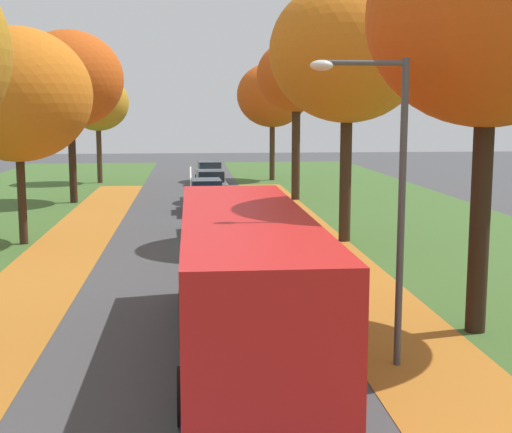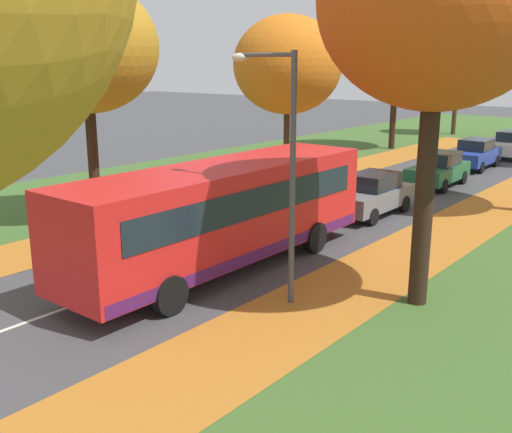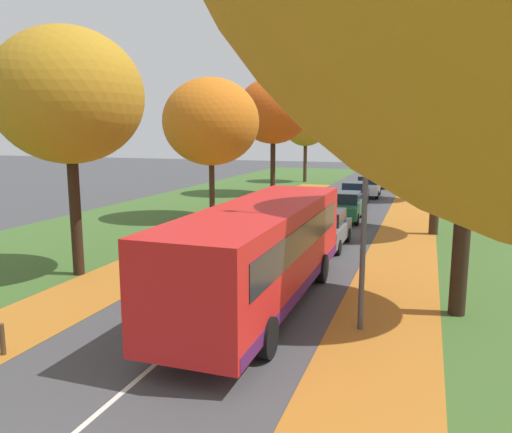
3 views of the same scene
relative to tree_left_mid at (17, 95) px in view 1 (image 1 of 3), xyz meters
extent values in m
cube|color=#B26B23|center=(1.76, -9.42, -5.57)|extent=(2.80, 60.00, 0.00)
cube|color=#3D6028|center=(15.56, -3.42, -5.58)|extent=(12.00, 90.00, 0.01)
cube|color=#B26B23|center=(10.96, -9.42, -5.57)|extent=(2.80, 60.00, 0.00)
cube|color=silver|center=(6.36, -3.42, -5.58)|extent=(0.12, 80.00, 0.01)
cylinder|color=#382619|center=(0.00, 0.00, -3.82)|extent=(0.32, 0.32, 3.53)
ellipsoid|color=orange|center=(0.00, 0.00, 0.01)|extent=(5.49, 5.49, 4.94)
cylinder|color=black|center=(-0.04, 12.17, -3.33)|extent=(0.40, 0.40, 4.49)
ellipsoid|color=#C64C14|center=(-0.04, 12.17, 1.07)|extent=(5.75, 5.75, 5.18)
cylinder|color=#422D1E|center=(0.07, 22.89, -3.62)|extent=(0.35, 0.35, 3.91)
ellipsoid|color=#B27F1E|center=(0.07, 22.89, -0.07)|extent=(4.25, 4.25, 3.83)
cylinder|color=black|center=(12.77, -11.99, -3.06)|extent=(0.45, 0.45, 5.04)
ellipsoid|color=#C64C14|center=(12.77, -11.99, 1.46)|extent=(5.32, 5.32, 4.79)
cylinder|color=#382619|center=(12.23, -0.54, -3.09)|extent=(0.45, 0.45, 4.98)
ellipsoid|color=orange|center=(12.23, -0.54, 1.61)|extent=(5.88, 5.88, 5.29)
cylinder|color=#382619|center=(12.24, 12.41, -2.96)|extent=(0.47, 0.47, 5.25)
ellipsoid|color=#C64C14|center=(12.24, 12.41, 1.33)|extent=(4.43, 4.43, 3.98)
cylinder|color=#422D1E|center=(12.22, 23.77, -3.49)|extent=(0.38, 0.38, 4.17)
ellipsoid|color=#C64C14|center=(12.22, 23.77, 0.49)|extent=(5.05, 5.05, 4.55)
cylinder|color=#47474C|center=(10.36, -13.96, -2.58)|extent=(0.14, 0.14, 6.00)
cylinder|color=#47474C|center=(9.56, -13.96, 0.32)|extent=(1.60, 0.10, 0.10)
ellipsoid|color=silver|center=(8.76, -13.96, 0.27)|extent=(0.44, 0.28, 0.20)
cube|color=red|center=(7.39, -13.09, -3.85)|extent=(2.51, 10.40, 2.50)
cube|color=#19232D|center=(7.39, -18.23, -3.50)|extent=(2.30, 0.10, 1.30)
cube|color=#19232D|center=(7.39, -13.09, -3.45)|extent=(2.55, 9.15, 0.80)
cube|color=#4C1951|center=(7.39, -13.09, -4.92)|extent=(2.53, 10.19, 0.32)
cylinder|color=black|center=(8.58, -16.31, -5.10)|extent=(0.30, 0.96, 0.96)
cylinder|color=black|center=(6.20, -16.31, -5.10)|extent=(0.30, 0.96, 0.96)
cylinder|color=black|center=(8.58, -10.23, -5.10)|extent=(0.30, 0.96, 0.96)
cylinder|color=black|center=(6.21, -10.23, -5.10)|extent=(0.30, 0.96, 0.96)
cube|color=slate|center=(7.68, -4.99, -4.91)|extent=(1.70, 4.20, 0.70)
cube|color=#19232D|center=(7.68, -4.84, -4.26)|extent=(1.45, 2.02, 0.60)
cylinder|color=black|center=(8.46, -6.29, -5.26)|extent=(0.22, 0.64, 0.64)
cylinder|color=black|center=(6.89, -6.30, -5.26)|extent=(0.22, 0.64, 0.64)
cylinder|color=black|center=(8.46, -3.69, -5.26)|extent=(0.22, 0.64, 0.64)
cylinder|color=black|center=(6.89, -3.69, -5.26)|extent=(0.22, 0.64, 0.64)
cube|color=#1E6038|center=(7.47, 1.92, -4.91)|extent=(1.83, 4.25, 0.70)
cube|color=#19232D|center=(7.47, 2.07, -4.26)|extent=(1.51, 2.06, 0.60)
cylinder|color=black|center=(8.29, 0.65, -5.26)|extent=(0.24, 0.65, 0.64)
cylinder|color=black|center=(6.73, 0.60, -5.26)|extent=(0.24, 0.65, 0.64)
cylinder|color=black|center=(8.21, 3.25, -5.26)|extent=(0.24, 0.65, 0.64)
cylinder|color=black|center=(6.65, 3.20, -5.26)|extent=(0.24, 0.65, 0.64)
cube|color=#233D9E|center=(7.10, 7.90, -4.91)|extent=(1.82, 4.25, 0.70)
cube|color=#19232D|center=(7.10, 8.05, -4.26)|extent=(1.50, 2.06, 0.60)
cylinder|color=black|center=(7.92, 6.62, -5.26)|extent=(0.24, 0.65, 0.64)
cylinder|color=black|center=(6.35, 6.58, -5.26)|extent=(0.24, 0.65, 0.64)
cylinder|color=black|center=(7.85, 9.22, -5.26)|extent=(0.24, 0.65, 0.64)
cylinder|color=black|center=(6.28, 9.18, -5.26)|extent=(0.24, 0.65, 0.64)
cube|color=silver|center=(7.47, 13.11, -4.91)|extent=(1.82, 4.25, 0.70)
cube|color=#19232D|center=(7.47, 13.26, -4.26)|extent=(1.50, 2.06, 0.60)
cylinder|color=black|center=(8.29, 11.84, -5.26)|extent=(0.24, 0.65, 0.64)
cylinder|color=black|center=(6.73, 11.79, -5.26)|extent=(0.24, 0.65, 0.64)
cylinder|color=black|center=(8.22, 14.44, -5.26)|extent=(0.24, 0.65, 0.64)
cylinder|color=black|center=(6.65, 14.39, -5.26)|extent=(0.24, 0.65, 0.64)
cube|color=#B7BABF|center=(7.61, 20.33, -4.91)|extent=(1.90, 4.28, 0.70)
cube|color=#19232D|center=(7.60, 20.48, -4.26)|extent=(1.54, 2.08, 0.60)
cylinder|color=black|center=(8.45, 19.07, -5.26)|extent=(0.25, 0.65, 0.64)
cylinder|color=black|center=(6.89, 18.99, -5.26)|extent=(0.25, 0.65, 0.64)
cylinder|color=black|center=(8.33, 21.67, -5.26)|extent=(0.25, 0.65, 0.64)
cylinder|color=black|center=(6.77, 21.60, -5.26)|extent=(0.25, 0.65, 0.64)
camera|label=1|loc=(6.30, -27.24, -0.54)|focal=50.00mm
camera|label=2|loc=(18.34, -25.16, 0.17)|focal=42.00mm
camera|label=3|loc=(11.79, -26.41, -0.52)|focal=35.00mm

